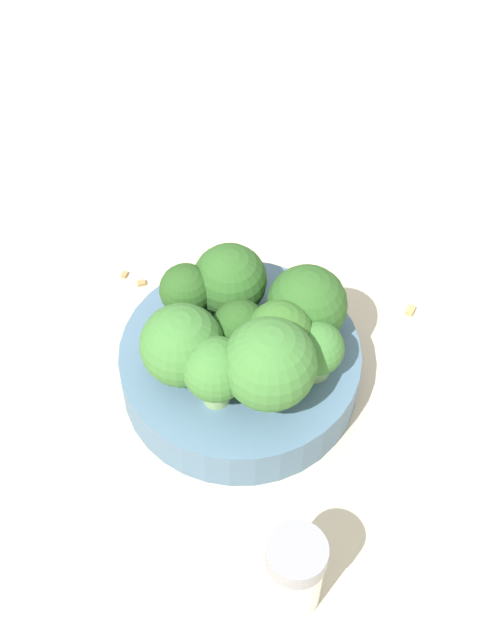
{
  "coord_description": "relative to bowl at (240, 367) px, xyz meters",
  "views": [
    {
      "loc": [
        -0.34,
        -0.03,
        0.51
      ],
      "look_at": [
        0.0,
        0.0,
        0.07
      ],
      "focal_mm": 50.0,
      "sensor_mm": 36.0,
      "label": 1
    }
  ],
  "objects": [
    {
      "name": "almond_crumb_1",
      "position": [
        0.07,
        -0.12,
        -0.01
      ],
      "size": [
        0.01,
        0.01,
        0.01
      ],
      "primitive_type": "cube",
      "rotation": [
        0.0,
        0.0,
        5.9
      ],
      "color": "tan",
      "rests_on": "ground_plane"
    },
    {
      "name": "pepper_shaker",
      "position": [
        -0.15,
        -0.04,
        0.02
      ],
      "size": [
        0.03,
        0.03,
        0.07
      ],
      "color": "silver",
      "rests_on": "ground_plane"
    },
    {
      "name": "broccoli_floret_1",
      "position": [
        0.02,
        0.04,
        0.05
      ],
      "size": [
        0.03,
        0.03,
        0.05
      ],
      "color": "#7A9E5B",
      "rests_on": "bowl"
    },
    {
      "name": "broccoli_floret_0",
      "position": [
        0.0,
        0.0,
        0.04
      ],
      "size": [
        0.04,
        0.04,
        0.04
      ],
      "color": "#8EB770",
      "rests_on": "bowl"
    },
    {
      "name": "bowl",
      "position": [
        0.0,
        0.0,
        0.0
      ],
      "size": [
        0.16,
        0.16,
        0.03
      ],
      "primitive_type": "cylinder",
      "color": "slate",
      "rests_on": "ground_plane"
    },
    {
      "name": "broccoli_floret_5",
      "position": [
        -0.04,
        0.01,
        0.05
      ],
      "size": [
        0.04,
        0.04,
        0.05
      ],
      "color": "#84AD66",
      "rests_on": "bowl"
    },
    {
      "name": "ground_plane",
      "position": [
        0.0,
        0.0,
        -0.02
      ],
      "size": [
        3.0,
        3.0,
        0.0
      ],
      "primitive_type": "plane",
      "color": "beige"
    },
    {
      "name": "broccoli_floret_8",
      "position": [
        -0.01,
        -0.03,
        0.05
      ],
      "size": [
        0.04,
        0.04,
        0.05
      ],
      "color": "#7A9E5B",
      "rests_on": "bowl"
    },
    {
      "name": "broccoli_floret_4",
      "position": [
        -0.02,
        0.03,
        0.05
      ],
      "size": [
        0.05,
        0.05,
        0.06
      ],
      "color": "#7A9E5B",
      "rests_on": "bowl"
    },
    {
      "name": "broccoli_floret_6",
      "position": [
        -0.04,
        -0.02,
        0.06
      ],
      "size": [
        0.06,
        0.06,
        0.07
      ],
      "color": "#8EB770",
      "rests_on": "bowl"
    },
    {
      "name": "broccoli_floret_7",
      "position": [
        -0.01,
        -0.05,
        0.04
      ],
      "size": [
        0.03,
        0.03,
        0.04
      ],
      "color": "#84AD66",
      "rests_on": "bowl"
    },
    {
      "name": "almond_crumb_2",
      "position": [
        0.09,
        0.09,
        -0.01
      ],
      "size": [
        0.01,
        0.0,
        0.01
      ],
      "primitive_type": "cube",
      "rotation": [
        0.0,
        0.0,
        2.89
      ],
      "color": "#AD7F4C",
      "rests_on": "ground_plane"
    },
    {
      "name": "almond_crumb_0",
      "position": [
        0.08,
        0.08,
        -0.01
      ],
      "size": [
        0.01,
        0.01,
        0.01
      ],
      "primitive_type": "cube",
      "rotation": [
        0.0,
        0.0,
        1.89
      ],
      "color": "#AD7F4C",
      "rests_on": "ground_plane"
    },
    {
      "name": "broccoli_floret_3",
      "position": [
        0.02,
        -0.04,
        0.04
      ],
      "size": [
        0.05,
        0.05,
        0.05
      ],
      "color": "#7A9E5B",
      "rests_on": "bowl"
    },
    {
      "name": "broccoli_floret_2",
      "position": [
        0.04,
        0.01,
        0.04
      ],
      "size": [
        0.05,
        0.05,
        0.05
      ],
      "color": "#7A9E5B",
      "rests_on": "bowl"
    }
  ]
}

